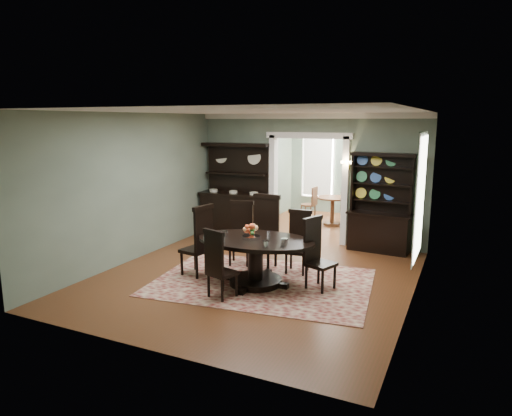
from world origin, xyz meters
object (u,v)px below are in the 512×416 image
(dining_table, at_px, (256,253))
(parlor_table, at_px, (332,207))
(sideboard, at_px, (235,203))
(welsh_dresser, at_px, (380,216))

(dining_table, relative_size, parlor_table, 2.59)
(sideboard, relative_size, welsh_dresser, 1.06)
(dining_table, bearing_deg, welsh_dresser, 58.89)
(welsh_dresser, xyz_separation_m, parlor_table, (-1.64, 2.04, -0.27))
(dining_table, height_order, sideboard, sideboard)
(dining_table, height_order, welsh_dresser, welsh_dresser)
(sideboard, bearing_deg, parlor_table, 45.04)
(sideboard, distance_m, welsh_dresser, 3.57)
(dining_table, relative_size, sideboard, 0.95)
(sideboard, relative_size, parlor_table, 2.72)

